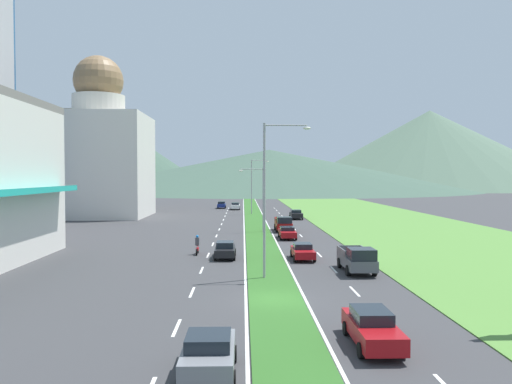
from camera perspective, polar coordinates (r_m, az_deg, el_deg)
name	(u,v)px	position (r m, az deg, el deg)	size (l,w,h in m)	color
ground_plane	(276,300)	(30.43, 2.23, -12.00)	(600.00, 600.00, 0.00)	#38383A
grass_median	(254,216)	(89.80, -0.25, -2.76)	(3.20, 240.00, 0.06)	#2D6023
grass_verge_right	(370,216)	(92.56, 12.62, -2.67)	(24.00, 240.00, 0.06)	#518438
lane_dash_left_2	(177,328)	(25.50, -8.87, -14.76)	(0.16, 2.80, 0.01)	silver
lane_dash_left_3	(192,292)	(32.59, -7.17, -11.07)	(0.16, 2.80, 0.01)	silver
lane_dash_left_4	(202,270)	(39.78, -6.11, -8.69)	(0.16, 2.80, 0.01)	silver
lane_dash_left_5	(208,255)	(47.03, -5.38, -7.05)	(0.16, 2.80, 0.01)	silver
lane_dash_left_6	(213,244)	(54.32, -4.85, -5.84)	(0.16, 2.80, 0.01)	silver
lane_dash_left_7	(216,236)	(61.62, -4.45, -4.92)	(0.16, 2.80, 0.01)	silver
lane_dash_left_8	(219,229)	(68.94, -4.13, -4.19)	(0.16, 2.80, 0.01)	silver
lane_dash_left_9	(222,224)	(76.27, -3.87, -3.61)	(0.16, 2.80, 0.01)	silver
lane_dash_left_10	(223,220)	(83.61, -3.66, -3.12)	(0.16, 2.80, 0.01)	silver
lane_dash_left_11	(225,216)	(90.96, -3.49, -2.72)	(0.16, 2.80, 0.01)	silver
lane_dash_left_12	(226,213)	(98.30, -3.34, -2.37)	(0.16, 2.80, 0.01)	silver
lane_dash_left_13	(228,210)	(105.66, -3.21, -2.08)	(0.16, 2.80, 0.01)	silver
lane_dash_left_14	(229,208)	(113.01, -3.09, -1.82)	(0.16, 2.80, 0.01)	silver
lane_dash_right_2	(388,326)	(26.26, 14.55, -14.31)	(0.16, 2.80, 0.01)	silver
lane_dash_right_3	(355,291)	(33.19, 10.97, -10.85)	(0.16, 2.80, 0.01)	silver
lane_dash_right_4	(334,270)	(40.27, 8.68, -8.57)	(0.16, 2.80, 0.01)	silver
lane_dash_right_5	(319,255)	(47.45, 7.10, -6.97)	(0.16, 2.80, 0.01)	silver
lane_dash_right_6	(309,244)	(54.68, 5.94, -5.79)	(0.16, 2.80, 0.01)	silver
lane_dash_right_7	(301,236)	(61.94, 5.06, -4.89)	(0.16, 2.80, 0.01)	silver
lane_dash_right_8	(295,229)	(69.23, 4.36, -4.17)	(0.16, 2.80, 0.01)	silver
lane_dash_right_9	(290,224)	(76.53, 3.80, -3.59)	(0.16, 2.80, 0.01)	silver
lane_dash_right_10	(286,220)	(83.85, 3.33, -3.11)	(0.16, 2.80, 0.01)	silver
lane_dash_right_11	(282,216)	(91.17, 2.94, -2.71)	(0.16, 2.80, 0.01)	silver
lane_dash_right_12	(279,213)	(98.50, 2.61, -2.36)	(0.16, 2.80, 0.01)	silver
lane_dash_right_13	(277,210)	(105.84, 2.33, -2.07)	(0.16, 2.80, 0.01)	silver
lane_dash_right_14	(274,208)	(113.19, 2.08, -1.81)	(0.16, 2.80, 0.01)	silver
edge_line_median_left	(244,217)	(89.78, -1.37, -2.78)	(0.16, 240.00, 0.01)	silver
edge_line_median_right	(264,217)	(89.85, 0.86, -2.77)	(0.16, 240.00, 0.01)	silver
domed_building	(99,154)	(94.12, -17.14, 4.08)	(16.83, 16.83, 28.22)	silver
midrise_colored	(100,161)	(116.14, -17.06, 3.38)	(13.74, 13.74, 20.98)	#9E9384
hill_far_left	(105,152)	(321.75, -16.57, 4.30)	(126.94, 126.94, 42.57)	#3D5647
hill_far_center	(269,170)	(254.41, 1.51, 2.50)	(198.89, 198.89, 20.03)	#3D5647
hill_far_right	(429,149)	(300.19, 18.83, 4.53)	(158.13, 158.13, 43.29)	#516B56
street_lamp_near	(269,190)	(35.88, 1.47, 0.21)	(3.38, 0.28, 10.97)	#99999E
street_lamp_mid	(260,195)	(65.24, 0.47, -0.29)	(3.25, 0.49, 8.23)	#99999E
street_lamp_far	(253,183)	(94.63, -0.29, 1.01)	(3.35, 0.53, 10.20)	#99999E
car_0	(296,214)	(85.06, 4.50, -2.51)	(2.01, 4.68, 1.54)	black
car_1	(372,327)	(23.09, 12.85, -14.56)	(1.87, 4.76, 1.54)	maroon
car_2	(222,205)	(112.63, -3.88, -1.44)	(1.89, 4.38, 1.53)	navy
car_3	(303,251)	(44.61, 5.24, -6.60)	(1.89, 4.33, 1.40)	maroon
car_4	(225,250)	(45.24, -3.48, -6.45)	(1.86, 4.41, 1.47)	black
car_5	(235,206)	(108.11, -2.33, -1.58)	(1.96, 4.50, 1.52)	silver
car_6	(209,353)	(19.59, -5.32, -17.54)	(2.01, 4.06, 1.55)	slate
car_7	(287,232)	(58.88, 3.52, -4.54)	(1.94, 4.70, 1.37)	maroon
pickup_truck_0	(283,224)	(66.36, 3.09, -3.58)	(2.18, 5.40, 2.00)	maroon
pickup_truck_1	(357,260)	(39.23, 11.27, -7.42)	(2.18, 5.40, 2.00)	#515459
motorcycle_rider	(197,246)	(47.50, -6.58, -6.06)	(0.36, 2.00, 1.80)	black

